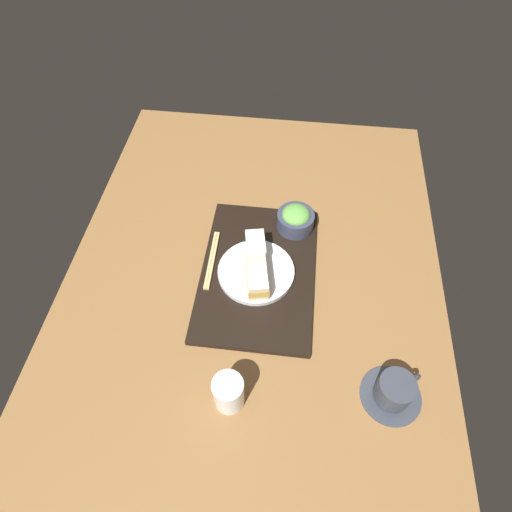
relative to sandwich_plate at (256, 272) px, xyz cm
name	(u,v)px	position (x,y,z in cm)	size (l,w,h in cm)	color
ground_plane	(253,284)	(1.48, -0.78, -3.84)	(140.00, 100.00, 3.00)	brown
serving_tray	(258,272)	(-0.93, 0.43, -1.51)	(45.17, 29.84, 1.65)	black
sandwich_plate	(256,272)	(0.00, 0.00, 0.00)	(20.17, 20.17, 1.38)	silver
sandwich_near	(255,247)	(-5.44, -1.04, 3.50)	(8.50, 6.39, 5.63)	#EFE5C1
sandwich_middle	(256,264)	(0.00, 0.00, 3.29)	(8.94, 6.66, 5.20)	beige
sandwich_far	(258,282)	(5.44, 1.04, 3.36)	(8.46, 6.71, 5.35)	beige
salad_bowl	(296,219)	(-17.29, 9.12, 2.63)	(10.45, 10.45, 7.16)	#33384C
chopsticks_pair	(212,260)	(-2.66, -12.31, -0.34)	(18.90, 1.84, 0.70)	tan
coffee_cup	(394,391)	(28.15, 33.61, 0.91)	(13.65, 13.65, 7.27)	#333842
drinking_glass	(229,392)	(33.27, -1.94, 2.43)	(6.78, 6.78, 9.53)	silver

